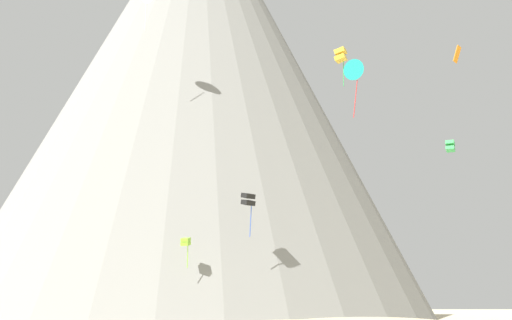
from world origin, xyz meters
The scene contains 7 objects.
rock_massif centered at (-12.41, 72.69, 32.99)m, with size 71.35×69.60×69.92m.
kite_black_low centered at (-4.01, 41.85, 12.76)m, with size 1.59×1.61×4.63m.
kite_gold_high centered at (6.55, 47.62, 30.61)m, with size 1.68×1.62×4.68m.
kite_lime_low centered at (-10.22, 40.31, 8.26)m, with size 1.01×1.05×3.08m.
kite_orange_mid centered at (15.70, 32.03, 24.82)m, with size 0.95×0.76×1.59m.
kite_green_mid centered at (19.58, 51.17, 20.44)m, with size 1.30×1.34×1.34m.
kite_teal_mid centered at (6.63, 36.00, 24.69)m, with size 2.04×1.28×5.96m.
Camera 1 is at (-1.25, -28.33, 2.39)m, focal length 48.00 mm.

